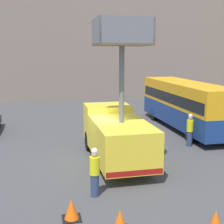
{
  "coord_description": "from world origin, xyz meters",
  "views": [
    {
      "loc": [
        -2.6,
        -14.6,
        5.34
      ],
      "look_at": [
        0.87,
        0.73,
        2.33
      ],
      "focal_mm": 50.0,
      "sensor_mm": 36.0,
      "label": 1
    }
  ],
  "objects_px": {
    "utility_truck": "(116,131)",
    "traffic_cone_near_truck": "(215,222)",
    "road_worker_near_truck": "(95,172)",
    "traffic_cone_mid_road": "(71,210)",
    "city_bus": "(185,102)",
    "road_worker_directing": "(190,130)",
    "traffic_cone_far_side": "(120,221)"
  },
  "relations": [
    {
      "from": "utility_truck",
      "to": "traffic_cone_near_truck",
      "type": "bearing_deg",
      "value": -77.54
    },
    {
      "from": "road_worker_directing",
      "to": "traffic_cone_mid_road",
      "type": "distance_m",
      "value": 9.97
    },
    {
      "from": "traffic_cone_near_truck",
      "to": "traffic_cone_far_side",
      "type": "distance_m",
      "value": 2.88
    },
    {
      "from": "road_worker_near_truck",
      "to": "traffic_cone_near_truck",
      "type": "distance_m",
      "value": 4.5
    },
    {
      "from": "traffic_cone_near_truck",
      "to": "traffic_cone_far_side",
      "type": "height_order",
      "value": "traffic_cone_far_side"
    },
    {
      "from": "city_bus",
      "to": "road_worker_directing",
      "type": "distance_m",
      "value": 4.34
    },
    {
      "from": "utility_truck",
      "to": "traffic_cone_near_truck",
      "type": "height_order",
      "value": "utility_truck"
    },
    {
      "from": "traffic_cone_mid_road",
      "to": "traffic_cone_far_side",
      "type": "xyz_separation_m",
      "value": [
        1.37,
        -1.01,
        -0.0
      ]
    },
    {
      "from": "city_bus",
      "to": "road_worker_near_truck",
      "type": "relative_size",
      "value": 5.44
    },
    {
      "from": "traffic_cone_far_side",
      "to": "traffic_cone_near_truck",
      "type": "bearing_deg",
      "value": -13.29
    },
    {
      "from": "road_worker_near_truck",
      "to": "traffic_cone_mid_road",
      "type": "height_order",
      "value": "road_worker_near_truck"
    },
    {
      "from": "traffic_cone_near_truck",
      "to": "traffic_cone_mid_road",
      "type": "height_order",
      "value": "traffic_cone_mid_road"
    },
    {
      "from": "utility_truck",
      "to": "city_bus",
      "type": "relative_size",
      "value": 0.66
    },
    {
      "from": "road_worker_near_truck",
      "to": "traffic_cone_near_truck",
      "type": "relative_size",
      "value": 2.79
    },
    {
      "from": "traffic_cone_far_side",
      "to": "utility_truck",
      "type": "bearing_deg",
      "value": 77.63
    },
    {
      "from": "utility_truck",
      "to": "traffic_cone_far_side",
      "type": "relative_size",
      "value": 9.78
    },
    {
      "from": "traffic_cone_near_truck",
      "to": "traffic_cone_far_side",
      "type": "relative_size",
      "value": 0.98
    },
    {
      "from": "traffic_cone_near_truck",
      "to": "traffic_cone_mid_road",
      "type": "bearing_deg",
      "value": 158.11
    },
    {
      "from": "traffic_cone_near_truck",
      "to": "traffic_cone_mid_road",
      "type": "xyz_separation_m",
      "value": [
        -4.17,
        1.68,
        0.01
      ]
    },
    {
      "from": "utility_truck",
      "to": "traffic_cone_mid_road",
      "type": "height_order",
      "value": "utility_truck"
    },
    {
      "from": "road_worker_directing",
      "to": "traffic_cone_mid_road",
      "type": "xyz_separation_m",
      "value": [
        -7.44,
        -6.6,
        -0.63
      ]
    },
    {
      "from": "road_worker_directing",
      "to": "traffic_cone_far_side",
      "type": "distance_m",
      "value": 9.76
    },
    {
      "from": "city_bus",
      "to": "traffic_cone_far_side",
      "type": "bearing_deg",
      "value": 141.84
    },
    {
      "from": "road_worker_directing",
      "to": "traffic_cone_far_side",
      "type": "height_order",
      "value": "road_worker_directing"
    },
    {
      "from": "utility_truck",
      "to": "traffic_cone_far_side",
      "type": "height_order",
      "value": "utility_truck"
    },
    {
      "from": "road_worker_directing",
      "to": "traffic_cone_far_side",
      "type": "xyz_separation_m",
      "value": [
        -6.07,
        -7.62,
        -0.63
      ]
    },
    {
      "from": "city_bus",
      "to": "traffic_cone_near_truck",
      "type": "bearing_deg",
      "value": 153.74
    },
    {
      "from": "traffic_cone_mid_road",
      "to": "traffic_cone_far_side",
      "type": "distance_m",
      "value": 1.7
    },
    {
      "from": "city_bus",
      "to": "traffic_cone_mid_road",
      "type": "bearing_deg",
      "value": 134.79
    },
    {
      "from": "utility_truck",
      "to": "traffic_cone_near_truck",
      "type": "distance_m",
      "value": 6.97
    },
    {
      "from": "utility_truck",
      "to": "traffic_cone_far_side",
      "type": "distance_m",
      "value": 6.3
    },
    {
      "from": "road_worker_directing",
      "to": "traffic_cone_near_truck",
      "type": "relative_size",
      "value": 2.8
    }
  ]
}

